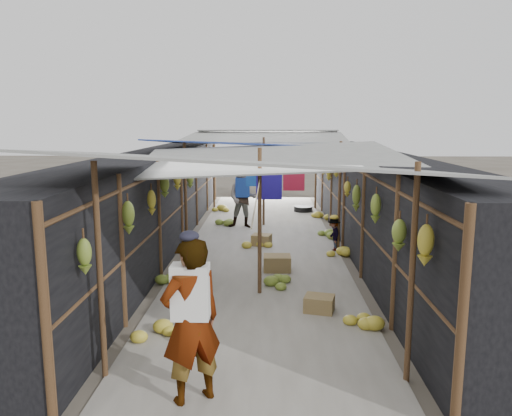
# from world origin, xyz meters

# --- Properties ---
(ground) EXTENTS (80.00, 80.00, 0.00)m
(ground) POSITION_xyz_m (0.00, 0.00, 0.00)
(ground) COLOR #6B6356
(ground) RESTS_ON ground
(aisle_slab) EXTENTS (3.60, 16.00, 0.02)m
(aisle_slab) POSITION_xyz_m (0.00, 6.50, 0.01)
(aisle_slab) COLOR #9E998E
(aisle_slab) RESTS_ON ground
(stall_left) EXTENTS (1.40, 15.00, 2.30)m
(stall_left) POSITION_xyz_m (-2.70, 6.50, 1.15)
(stall_left) COLOR black
(stall_left) RESTS_ON ground
(stall_right) EXTENTS (1.40, 15.00, 2.30)m
(stall_right) POSITION_xyz_m (2.70, 6.50, 1.15)
(stall_right) COLOR black
(stall_right) RESTS_ON ground
(crate_near) EXTENTS (0.54, 0.47, 0.28)m
(crate_near) POSITION_xyz_m (0.98, 2.14, 0.14)
(crate_near) COLOR olive
(crate_near) RESTS_ON ground
(crate_mid) EXTENTS (0.56, 0.45, 0.33)m
(crate_mid) POSITION_xyz_m (0.33, 4.37, 0.17)
(crate_mid) COLOR olive
(crate_mid) RESTS_ON ground
(crate_back) EXTENTS (0.53, 0.47, 0.29)m
(crate_back) POSITION_xyz_m (-0.02, 6.50, 0.15)
(crate_back) COLOR olive
(crate_back) RESTS_ON ground
(black_basin) EXTENTS (0.64, 0.64, 0.19)m
(black_basin) POSITION_xyz_m (1.33, 11.32, 0.10)
(black_basin) COLOR black
(black_basin) RESTS_ON ground
(vendor_elderly) EXTENTS (0.81, 0.73, 1.85)m
(vendor_elderly) POSITION_xyz_m (-0.66, -0.50, 0.92)
(vendor_elderly) COLOR white
(vendor_elderly) RESTS_ON ground
(shopper_blue) EXTENTS (0.93, 0.76, 1.75)m
(shopper_blue) POSITION_xyz_m (-0.60, 8.64, 0.87)
(shopper_blue) COLOR #202FA2
(shopper_blue) RESTS_ON ground
(vendor_seated) EXTENTS (0.35, 0.55, 0.81)m
(vendor_seated) POSITION_xyz_m (1.70, 6.02, 0.41)
(vendor_seated) COLOR #4D4843
(vendor_seated) RESTS_ON ground
(market_canopy) EXTENTS (5.62, 15.20, 2.77)m
(market_canopy) POSITION_xyz_m (0.03, 6.85, 2.41)
(market_canopy) COLOR brown
(market_canopy) RESTS_ON ground
(hanging_bananas) EXTENTS (3.95, 13.54, 0.74)m
(hanging_bananas) POSITION_xyz_m (-0.01, 6.25, 1.66)
(hanging_bananas) COLOR olive
(hanging_bananas) RESTS_ON ground
(floor_bananas) EXTENTS (3.98, 10.87, 0.34)m
(floor_bananas) POSITION_xyz_m (0.22, 6.05, 0.15)
(floor_bananas) COLOR olive
(floor_bananas) RESTS_ON ground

